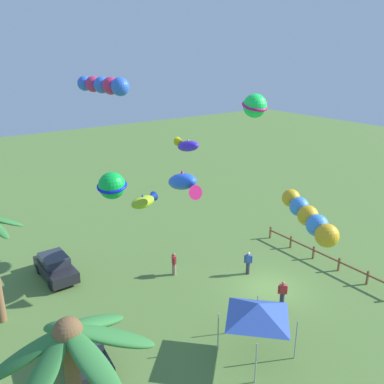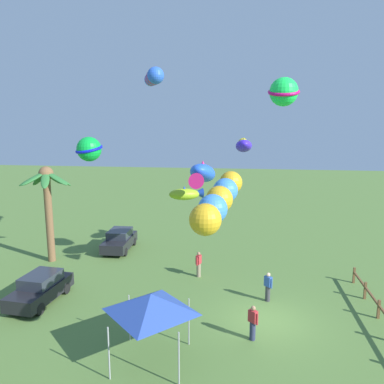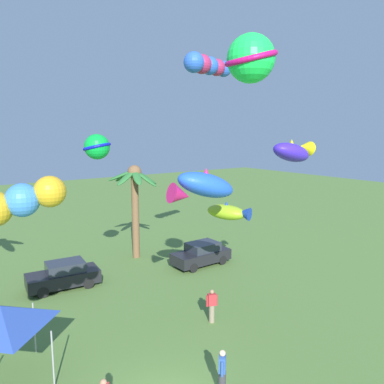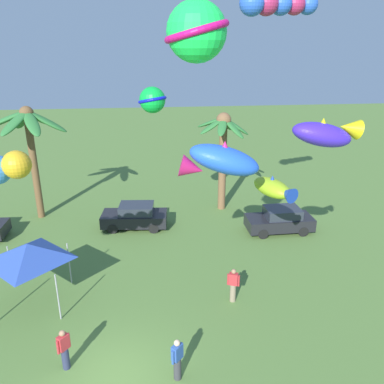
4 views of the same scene
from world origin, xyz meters
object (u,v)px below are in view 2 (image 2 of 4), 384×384
(spectator_0, at_px, (199,264))
(kite_fish_4, at_px, (244,145))
(kite_fish_6, at_px, (202,174))
(kite_ball_5, at_px, (89,149))
(parked_car_0, at_px, (40,288))
(kite_ball_3, at_px, (284,92))
(spectator_2, at_px, (268,287))
(festival_tent, at_px, (151,303))
(kite_tube_0, at_px, (153,77))
(palm_tree_1, at_px, (47,193))
(spectator_1, at_px, (253,323))
(kite_tube_2, at_px, (218,202))
(kite_fish_1, at_px, (186,194))
(parked_car_2, at_px, (120,240))

(spectator_0, bearing_deg, kite_fish_4, -50.15)
(kite_fish_4, bearing_deg, kite_fish_6, 141.85)
(kite_fish_4, xyz_separation_m, kite_ball_5, (-5.26, 7.94, 0.06))
(parked_car_0, xyz_separation_m, kite_ball_3, (2.18, -12.36, 10.10))
(parked_car_0, xyz_separation_m, spectator_2, (1.63, -11.92, 0.06))
(spectator_2, relative_size, festival_tent, 0.56)
(parked_car_0, bearing_deg, kite_tube_0, -36.67)
(parked_car_0, distance_m, kite_fish_4, 14.29)
(festival_tent, bearing_deg, kite_fish_4, -17.98)
(palm_tree_1, bearing_deg, kite_fish_6, -101.54)
(festival_tent, bearing_deg, spectator_1, -63.39)
(palm_tree_1, bearing_deg, spectator_0, -97.60)
(kite_tube_2, xyz_separation_m, kite_fish_4, (11.15, -0.91, 1.29))
(palm_tree_1, xyz_separation_m, kite_fish_6, (-2.16, -10.56, 1.72))
(kite_ball_3, xyz_separation_m, kite_fish_4, (4.34, 1.88, -2.90))
(kite_tube_2, bearing_deg, festival_tent, 79.99)
(kite_fish_1, distance_m, kite_ball_5, 7.32)
(palm_tree_1, bearing_deg, kite_fish_1, -87.19)
(kite_tube_0, relative_size, kite_fish_1, 1.50)
(kite_fish_6, bearing_deg, spectator_0, 19.08)
(spectator_0, relative_size, kite_ball_3, 0.94)
(spectator_1, xyz_separation_m, kite_fish_6, (5.76, 2.84, 5.68))
(kite_ball_5, bearing_deg, kite_tube_0, -23.51)
(spectator_2, bearing_deg, spectator_0, 55.61)
(kite_fish_1, distance_m, kite_tube_2, 11.31)
(spectator_0, bearing_deg, spectator_2, -124.39)
(parked_car_0, distance_m, kite_ball_3, 16.12)
(palm_tree_1, bearing_deg, kite_tube_2, -130.97)
(spectator_0, relative_size, spectator_1, 1.00)
(spectator_1, distance_m, kite_tube_2, 6.51)
(kite_ball_5, relative_size, kite_fish_6, 0.60)
(spectator_1, relative_size, festival_tent, 0.56)
(kite_ball_5, bearing_deg, palm_tree_1, 47.62)
(parked_car_2, height_order, kite_fish_1, kite_fish_1)
(spectator_2, height_order, kite_fish_1, kite_fish_1)
(parked_car_2, xyz_separation_m, kite_ball_3, (-6.40, -10.83, 10.10))
(spectator_1, distance_m, festival_tent, 4.79)
(palm_tree_1, relative_size, festival_tent, 2.28)
(spectator_0, relative_size, spectator_2, 1.00)
(parked_car_2, xyz_separation_m, kite_ball_5, (-7.32, -1.01, 7.26))
(kite_tube_0, xyz_separation_m, kite_fish_1, (-0.25, -2.09, -7.29))
(kite_fish_4, height_order, kite_fish_6, kite_fish_4)
(spectator_2, distance_m, kite_tube_0, 14.20)
(spectator_1, distance_m, kite_fish_4, 11.26)
(parked_car_0, bearing_deg, kite_fish_4, -58.12)
(palm_tree_1, distance_m, spectator_1, 16.06)
(parked_car_0, bearing_deg, palm_tree_1, 22.46)
(kite_ball_3, bearing_deg, kite_fish_4, 23.40)
(parked_car_0, distance_m, kite_tube_2, 12.17)
(kite_ball_3, relative_size, kite_ball_5, 0.86)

